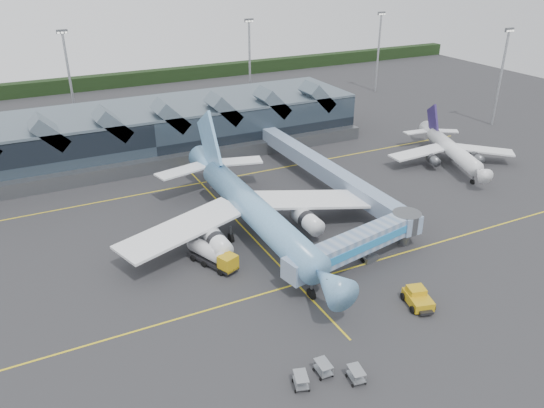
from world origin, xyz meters
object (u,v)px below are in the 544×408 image
main_airliner (252,208)px  regional_jet (451,149)px  pushback_tug (418,298)px  jet_bridge (365,241)px  fuel_truck (211,254)px

main_airliner → regional_jet: size_ratio=1.74×
pushback_tug → jet_bridge: bearing=106.8°
regional_jet → fuel_truck: (-55.42, -13.98, -1.40)m
main_airliner → fuel_truck: main_airliner is taller
fuel_truck → pushback_tug: (18.81, -19.52, -0.72)m
jet_bridge → main_airliner: bearing=115.6°
main_airliner → pushback_tug: main_airliner is taller
jet_bridge → pushback_tug: 10.94m
main_airliner → jet_bridge: bearing=-53.0°
fuel_truck → jet_bridge: bearing=-47.8°
main_airliner → pushback_tug: bearing=-66.3°
main_airliner → fuel_truck: 9.99m
regional_jet → jet_bridge: size_ratio=1.15×
jet_bridge → fuel_truck: 20.58m
regional_jet → jet_bridge: 43.44m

